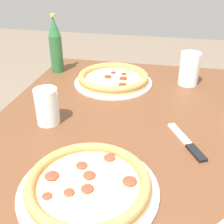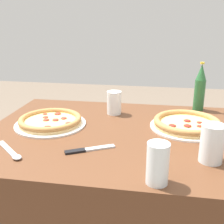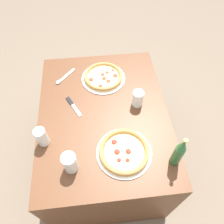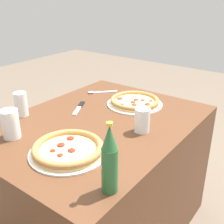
% 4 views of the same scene
% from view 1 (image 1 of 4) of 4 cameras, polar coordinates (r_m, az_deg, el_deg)
% --- Properties ---
extents(table, '(1.14, 0.86, 0.74)m').
position_cam_1_polar(table, '(1.15, 1.94, -18.07)').
color(table, '#56331E').
rests_on(table, ground_plane).
extents(pizza_veggie, '(0.33, 0.33, 0.04)m').
position_cam_1_polar(pizza_veggie, '(0.66, -4.83, -14.47)').
color(pizza_veggie, white).
rests_on(pizza_veggie, table).
extents(pizza_margherita, '(0.33, 0.33, 0.04)m').
position_cam_1_polar(pizza_margherita, '(1.19, 0.26, 6.82)').
color(pizza_margherita, white).
rests_on(pizza_margherita, table).
extents(glass_cola, '(0.07, 0.07, 0.12)m').
position_cam_1_polar(glass_cola, '(0.91, -13.05, 0.92)').
color(glass_cola, white).
rests_on(glass_cola, table).
extents(glass_mango_juice, '(0.08, 0.08, 0.13)m').
position_cam_1_polar(glass_mango_juice, '(1.21, 15.38, 8.12)').
color(glass_mango_juice, white).
rests_on(glass_mango_juice, table).
extents(beer_bottle, '(0.06, 0.06, 0.26)m').
position_cam_1_polar(beer_bottle, '(1.31, -11.38, 13.11)').
color(beer_bottle, '#286033').
rests_on(beer_bottle, table).
extents(knife, '(0.18, 0.11, 0.01)m').
position_cam_1_polar(knife, '(0.84, 15.06, -6.08)').
color(knife, black).
rests_on(knife, table).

